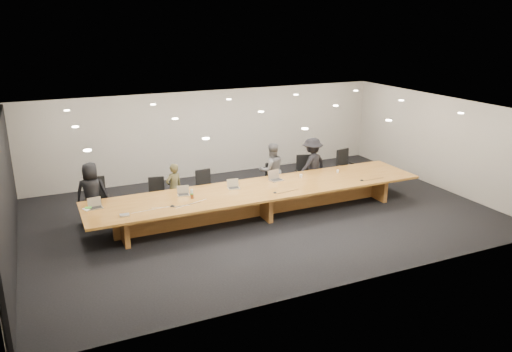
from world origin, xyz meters
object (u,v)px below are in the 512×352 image
at_px(water_bottle, 192,194).
at_px(chair_right, 305,173).
at_px(person_a, 92,193).
at_px(paper_cup_far, 338,171).
at_px(laptop_a, 95,203).
at_px(chair_far_left, 97,201).
at_px(person_c, 272,170).
at_px(laptop_d, 276,176).
at_px(laptop_c, 234,184).
at_px(chair_mid_left, 206,188).
at_px(mic_center, 275,192).
at_px(chair_mid_right, 275,180).
at_px(laptop_b, 183,191).
at_px(mic_left, 172,206).
at_px(chair_left, 158,196).
at_px(paper_cup_near, 301,176).
at_px(mic_right, 362,180).
at_px(person_b, 174,188).
at_px(amber_mug, 192,197).
at_px(person_d, 312,165).
at_px(chair_far_right, 347,167).
at_px(conference_table, 261,196).
at_px(av_box, 125,215).

bearing_deg(water_bottle, chair_right, 17.72).
distance_m(person_a, paper_cup_far, 6.76).
bearing_deg(laptop_a, chair_far_left, 75.63).
relative_size(person_c, laptop_d, 4.44).
bearing_deg(person_c, laptop_c, 37.19).
height_order(chair_mid_left, mic_center, chair_mid_left).
distance_m(chair_mid_right, person_a, 5.12).
bearing_deg(laptop_c, laptop_b, -174.50).
bearing_deg(mic_left, laptop_d, 13.50).
relative_size(chair_left, mic_left, 7.74).
xyz_separation_m(paper_cup_near, mic_right, (1.40, -0.91, -0.04)).
bearing_deg(person_b, laptop_b, 71.27).
bearing_deg(laptop_d, person_c, 63.96).
xyz_separation_m(amber_mug, mic_center, (2.04, -0.48, -0.04)).
height_order(laptop_b, laptop_d, laptop_d).
relative_size(person_b, laptop_a, 4.31).
relative_size(laptop_d, amber_mug, 3.61).
height_order(chair_mid_right, person_b, person_b).
bearing_deg(person_b, person_d, 159.93).
bearing_deg(chair_mid_right, chair_far_right, -9.41).
xyz_separation_m(person_a, person_b, (2.09, -0.09, -0.13)).
bearing_deg(chair_left, person_b, 6.67).
bearing_deg(laptop_a, paper_cup_far, -5.48).
bearing_deg(chair_mid_right, laptop_d, -123.75).
relative_size(chair_right, person_c, 0.68).
bearing_deg(person_b, laptop_c, 126.80).
relative_size(person_d, mic_right, 15.82).
distance_m(chair_mid_left, amber_mug, 1.49).
xyz_separation_m(laptop_d, paper_cup_far, (1.94, -0.06, -0.10)).
relative_size(chair_far_left, laptop_a, 3.77).
height_order(chair_far_left, chair_mid_left, chair_far_left).
relative_size(chair_mid_right, paper_cup_near, 9.87).
bearing_deg(person_a, mic_right, 178.81).
height_order(person_c, mic_right, person_c).
distance_m(chair_left, person_c, 3.38).
xyz_separation_m(conference_table, person_b, (-2.00, 1.19, 0.15)).
height_order(laptop_b, av_box, laptop_b).
height_order(chair_right, laptop_a, chair_right).
relative_size(person_a, mic_left, 12.42).
bearing_deg(laptop_b, chair_mid_right, 27.09).
bearing_deg(laptop_d, person_b, 155.15).
height_order(chair_far_right, laptop_a, chair_far_right).
height_order(person_b, laptop_b, person_b).
xyz_separation_m(chair_far_right, mic_left, (-5.97, -1.51, 0.19)).
xyz_separation_m(laptop_c, water_bottle, (-1.22, -0.26, -0.01)).
xyz_separation_m(person_d, paper_cup_near, (-0.81, -0.76, -0.02)).
xyz_separation_m(chair_far_left, chair_mid_left, (2.89, -0.02, -0.07)).
distance_m(chair_far_right, person_d, 1.33).
relative_size(person_b, person_c, 0.84).
distance_m(laptop_c, av_box, 3.04).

